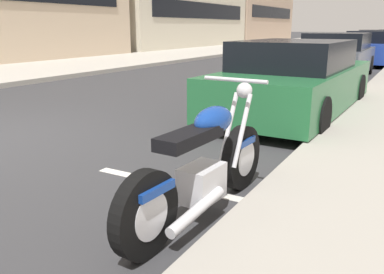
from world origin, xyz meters
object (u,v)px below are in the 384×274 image
parked_car_second_in_row (336,56)px  parked_car_behind_motorcycle (370,49)px  parked_car_near_corner (296,80)px  parked_car_mid_block (376,43)px  parked_motorcycle (204,168)px

parked_car_second_in_row → parked_car_behind_motorcycle: bearing=-4.9°
parked_car_near_corner → parked_car_mid_block: 17.76m
parked_motorcycle → parked_car_second_in_row: (10.63, 0.92, 0.24)m
parked_motorcycle → parked_car_behind_motorcycle: parked_car_behind_motorcycle is taller
parked_car_near_corner → parked_car_second_in_row: parked_car_second_in_row is taller
parked_motorcycle → parked_car_second_in_row: parked_car_second_in_row is taller
parked_car_second_in_row → parked_motorcycle: bearing=-175.8°
parked_car_near_corner → parked_car_mid_block: bearing=2.9°
parked_motorcycle → parked_car_second_in_row: size_ratio=0.46×
parked_car_near_corner → parked_car_mid_block: (17.75, 0.46, 0.03)m
parked_motorcycle → parked_car_mid_block: parked_car_mid_block is taller
parked_car_near_corner → parked_car_second_in_row: size_ratio=1.03×
parked_car_second_in_row → parked_car_behind_motorcycle: (5.42, -0.39, -0.01)m
parked_car_near_corner → parked_car_behind_motorcycle: size_ratio=1.08×
parked_car_behind_motorcycle → parked_car_mid_block: (6.16, 0.41, 0.01)m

